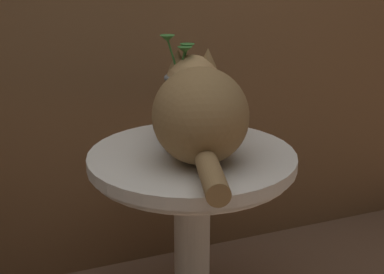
% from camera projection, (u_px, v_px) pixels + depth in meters
% --- Properties ---
extents(wicker_side_table, '(0.60, 0.60, 0.61)m').
position_uv_depth(wicker_side_table, '(192.00, 213.00, 1.72)').
color(wicker_side_table, silver).
rests_on(wicker_side_table, ground_plane).
extents(cat, '(0.33, 0.60, 0.28)m').
position_uv_depth(cat, '(199.00, 111.00, 1.58)').
color(cat, olive).
rests_on(cat, wicker_side_table).
extents(pewter_vase_with_ivy, '(0.13, 0.13, 0.32)m').
position_uv_depth(pewter_vase_with_ivy, '(179.00, 109.00, 1.74)').
color(pewter_vase_with_ivy, slate).
rests_on(pewter_vase_with_ivy, wicker_side_table).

